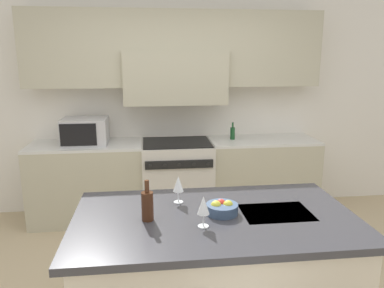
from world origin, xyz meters
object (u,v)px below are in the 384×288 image
at_px(range_stove, 177,179).
at_px(fruit_bowl, 222,208).
at_px(microwave, 85,131).
at_px(wine_bottle, 147,205).
at_px(wine_glass_far, 178,185).
at_px(oil_bottle_on_counter, 233,133).
at_px(wine_glass_near, 203,206).

bearing_deg(range_stove, fruit_bowl, -86.58).
relative_size(microwave, wine_bottle, 1.94).
relative_size(wine_bottle, wine_glass_far, 1.35).
bearing_deg(oil_bottle_on_counter, range_stove, -175.14).
relative_size(wine_bottle, oil_bottle_on_counter, 1.24).
height_order(range_stove, wine_bottle, wine_bottle).
bearing_deg(wine_glass_far, microwave, 115.64).
height_order(range_stove, oil_bottle_on_counter, oil_bottle_on_counter).
relative_size(wine_glass_near, oil_bottle_on_counter, 0.92).
height_order(range_stove, fruit_bowl, fruit_bowl).
xyz_separation_m(wine_glass_far, oil_bottle_on_counter, (0.81, 1.92, -0.05)).
bearing_deg(wine_glass_near, microwave, 114.14).
relative_size(wine_glass_near, fruit_bowl, 0.93).
relative_size(wine_bottle, fruit_bowl, 1.25).
distance_m(wine_glass_near, fruit_bowl, 0.24).
distance_m(range_stove, fruit_bowl, 2.14).
relative_size(microwave, fruit_bowl, 2.43).
relative_size(range_stove, wine_bottle, 3.60).
height_order(range_stove, wine_glass_far, wine_glass_far).
xyz_separation_m(range_stove, fruit_bowl, (0.12, -2.08, 0.50)).
relative_size(range_stove, oil_bottle_on_counter, 4.45).
height_order(range_stove, microwave, microwave).
height_order(wine_bottle, wine_glass_far, wine_bottle).
bearing_deg(wine_glass_far, oil_bottle_on_counter, 67.05).
xyz_separation_m(wine_glass_far, fruit_bowl, (0.26, -0.21, -0.09)).
xyz_separation_m(range_stove, wine_glass_near, (-0.02, -2.25, 0.59)).
height_order(microwave, wine_bottle, microwave).
distance_m(wine_bottle, fruit_bowl, 0.47).
bearing_deg(range_stove, wine_glass_far, -94.14).
xyz_separation_m(range_stove, wine_glass_far, (-0.13, -1.86, 0.59)).
bearing_deg(wine_glass_far, wine_glass_near, -73.61).
bearing_deg(fruit_bowl, range_stove, 93.42).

